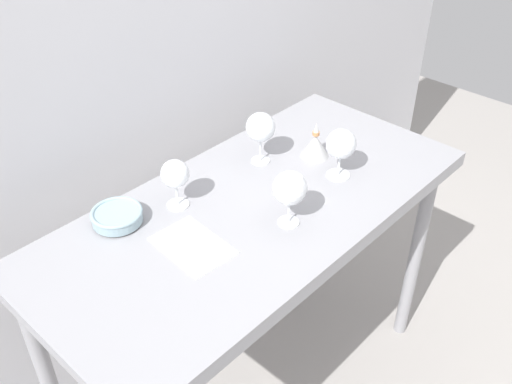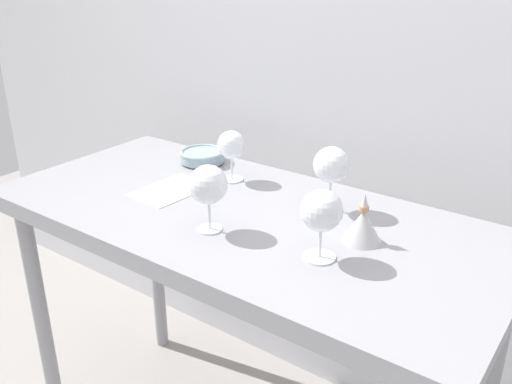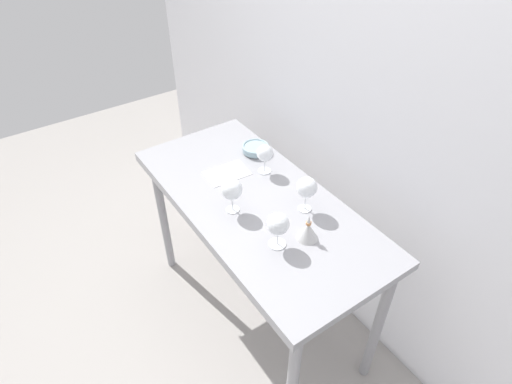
{
  "view_description": "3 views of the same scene",
  "coord_description": "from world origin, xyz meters",
  "views": [
    {
      "loc": [
        -1.0,
        -0.94,
        1.94
      ],
      "look_at": [
        -0.02,
        -0.03,
        0.97
      ],
      "focal_mm": 40.43,
      "sensor_mm": 36.0,
      "label": 1
    },
    {
      "loc": [
        0.82,
        -1.07,
        1.53
      ],
      "look_at": [
        0.07,
        -0.04,
        0.99
      ],
      "focal_mm": 38.96,
      "sensor_mm": 36.0,
      "label": 2
    },
    {
      "loc": [
        1.28,
        -0.88,
        2.22
      ],
      "look_at": [
        0.02,
        -0.02,
        0.96
      ],
      "focal_mm": 30.07,
      "sensor_mm": 36.0,
      "label": 3
    }
  ],
  "objects": [
    {
      "name": "back_wall",
      "position": [
        0.0,
        0.49,
        1.3
      ],
      "size": [
        3.8,
        0.04,
        2.6
      ],
      "primitive_type": "cube",
      "color": "silver",
      "rests_on": "ground_plane"
    },
    {
      "name": "decanter_funnel",
      "position": [
        0.33,
        0.03,
        0.94
      ],
      "size": [
        0.1,
        0.1,
        0.12
      ],
      "color": "#BABABA",
      "rests_on": "steel_counter"
    },
    {
      "name": "wine_glass_near_center",
      "position": [
        -0.0,
        -0.14,
        1.02
      ],
      "size": [
        0.1,
        0.1,
        0.17
      ],
      "color": "white",
      "rests_on": "steel_counter"
    },
    {
      "name": "wine_glass_far_left",
      "position": [
        -0.16,
        0.16,
        1.01
      ],
      "size": [
        0.08,
        0.08,
        0.15
      ],
      "color": "white",
      "rests_on": "steel_counter"
    },
    {
      "name": "wine_glass_near_right",
      "position": [
        0.29,
        -0.1,
        1.01
      ],
      "size": [
        0.09,
        0.09,
        0.17
      ],
      "color": "white",
      "rests_on": "steel_counter"
    },
    {
      "name": "steel_counter",
      "position": [
        0.0,
        -0.01,
        0.79
      ],
      "size": [
        1.4,
        0.65,
        0.9
      ],
      "color": "gray",
      "rests_on": "ground_plane"
    },
    {
      "name": "tasting_bowl",
      "position": [
        -0.33,
        0.22,
        0.92
      ],
      "size": [
        0.15,
        0.15,
        0.04
      ],
      "color": "#4C4C4C",
      "rests_on": "steel_counter"
    },
    {
      "name": "tasting_sheet_upper",
      "position": [
        -0.25,
        -0.01,
        0.9
      ],
      "size": [
        0.16,
        0.23,
        0.0
      ],
      "primitive_type": "cube",
      "rotation": [
        0.0,
        0.0,
        -0.06
      ],
      "color": "white",
      "rests_on": "steel_counter"
    },
    {
      "name": "wine_glass_far_right",
      "position": [
        0.18,
        0.14,
        1.03
      ],
      "size": [
        0.1,
        0.1,
        0.18
      ],
      "color": "white",
      "rests_on": "steel_counter"
    }
  ]
}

